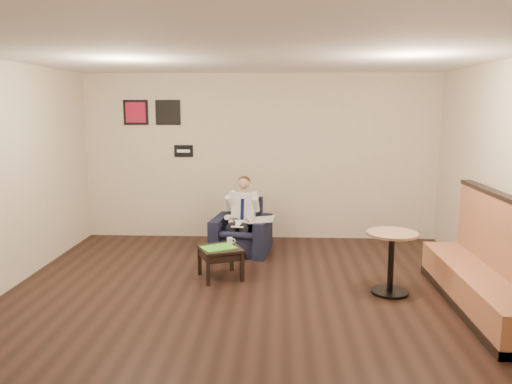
{
  "coord_description": "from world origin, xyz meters",
  "views": [
    {
      "loc": [
        0.35,
        -5.44,
        2.24
      ],
      "look_at": [
        0.02,
        1.2,
        1.1
      ],
      "focal_mm": 35.0,
      "sensor_mm": 36.0,
      "label": 1
    }
  ],
  "objects_px": {
    "armchair": "(241,227)",
    "side_table": "(220,263)",
    "seated_man": "(240,219)",
    "banquette": "(482,254)",
    "smartphone": "(220,244)",
    "coffee_mug": "(230,241)",
    "cafe_table": "(391,263)",
    "green_folder": "(218,248)"
  },
  "relations": [
    {
      "from": "side_table",
      "to": "cafe_table",
      "type": "bearing_deg",
      "value": -11.83
    },
    {
      "from": "seated_man",
      "to": "green_folder",
      "type": "relative_size",
      "value": 2.68
    },
    {
      "from": "cafe_table",
      "to": "armchair",
      "type": "bearing_deg",
      "value": 139.77
    },
    {
      "from": "side_table",
      "to": "smartphone",
      "type": "bearing_deg",
      "value": 95.52
    },
    {
      "from": "armchair",
      "to": "side_table",
      "type": "relative_size",
      "value": 1.65
    },
    {
      "from": "banquette",
      "to": "seated_man",
      "type": "bearing_deg",
      "value": 145.71
    },
    {
      "from": "armchair",
      "to": "coffee_mug",
      "type": "bearing_deg",
      "value": -85.83
    },
    {
      "from": "green_folder",
      "to": "cafe_table",
      "type": "distance_m",
      "value": 2.18
    },
    {
      "from": "seated_man",
      "to": "banquette",
      "type": "bearing_deg",
      "value": -25.94
    },
    {
      "from": "green_folder",
      "to": "smartphone",
      "type": "distance_m",
      "value": 0.18
    },
    {
      "from": "seated_man",
      "to": "cafe_table",
      "type": "height_order",
      "value": "seated_man"
    },
    {
      "from": "coffee_mug",
      "to": "cafe_table",
      "type": "bearing_deg",
      "value": -16.92
    },
    {
      "from": "coffee_mug",
      "to": "green_folder",
      "type": "bearing_deg",
      "value": -123.44
    },
    {
      "from": "armchair",
      "to": "seated_man",
      "type": "relative_size",
      "value": 0.75
    },
    {
      "from": "seated_man",
      "to": "banquette",
      "type": "distance_m",
      "value": 3.45
    },
    {
      "from": "green_folder",
      "to": "coffee_mug",
      "type": "xyz_separation_m",
      "value": [
        0.13,
        0.2,
        0.04
      ]
    },
    {
      "from": "armchair",
      "to": "green_folder",
      "type": "relative_size",
      "value": 2.02
    },
    {
      "from": "seated_man",
      "to": "banquette",
      "type": "height_order",
      "value": "banquette"
    },
    {
      "from": "coffee_mug",
      "to": "banquette",
      "type": "xyz_separation_m",
      "value": [
        2.91,
        -1.02,
        0.17
      ]
    },
    {
      "from": "smartphone",
      "to": "banquette",
      "type": "bearing_deg",
      "value": -31.26
    },
    {
      "from": "coffee_mug",
      "to": "banquette",
      "type": "height_order",
      "value": "banquette"
    },
    {
      "from": "armchair",
      "to": "smartphone",
      "type": "relative_size",
      "value": 6.5
    },
    {
      "from": "banquette",
      "to": "cafe_table",
      "type": "distance_m",
      "value": 1.02
    },
    {
      "from": "coffee_mug",
      "to": "banquette",
      "type": "relative_size",
      "value": 0.04
    },
    {
      "from": "side_table",
      "to": "green_folder",
      "type": "xyz_separation_m",
      "value": [
        -0.02,
        -0.03,
        0.21
      ]
    },
    {
      "from": "armchair",
      "to": "banquette",
      "type": "relative_size",
      "value": 0.34
    },
    {
      "from": "seated_man",
      "to": "coffee_mug",
      "type": "xyz_separation_m",
      "value": [
        -0.06,
        -0.92,
        -0.1
      ]
    },
    {
      "from": "coffee_mug",
      "to": "smartphone",
      "type": "relative_size",
      "value": 0.68
    },
    {
      "from": "armchair",
      "to": "cafe_table",
      "type": "relative_size",
      "value": 1.11
    },
    {
      "from": "smartphone",
      "to": "cafe_table",
      "type": "distance_m",
      "value": 2.22
    },
    {
      "from": "armchair",
      "to": "banquette",
      "type": "height_order",
      "value": "banquette"
    },
    {
      "from": "armchair",
      "to": "coffee_mug",
      "type": "height_order",
      "value": "armchair"
    },
    {
      "from": "armchair",
      "to": "coffee_mug",
      "type": "distance_m",
      "value": 1.03
    },
    {
      "from": "coffee_mug",
      "to": "cafe_table",
      "type": "distance_m",
      "value": 2.11
    },
    {
      "from": "side_table",
      "to": "coffee_mug",
      "type": "xyz_separation_m",
      "value": [
        0.11,
        0.17,
        0.25
      ]
    },
    {
      "from": "green_folder",
      "to": "coffee_mug",
      "type": "relative_size",
      "value": 4.74
    },
    {
      "from": "armchair",
      "to": "seated_man",
      "type": "distance_m",
      "value": 0.19
    },
    {
      "from": "banquette",
      "to": "armchair",
      "type": "bearing_deg",
      "value": 144.14
    },
    {
      "from": "side_table",
      "to": "smartphone",
      "type": "height_order",
      "value": "smartphone"
    },
    {
      "from": "seated_man",
      "to": "coffee_mug",
      "type": "bearing_deg",
      "value": -85.35
    },
    {
      "from": "banquette",
      "to": "coffee_mug",
      "type": "bearing_deg",
      "value": 160.65
    },
    {
      "from": "smartphone",
      "to": "banquette",
      "type": "distance_m",
      "value": 3.21
    }
  ]
}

